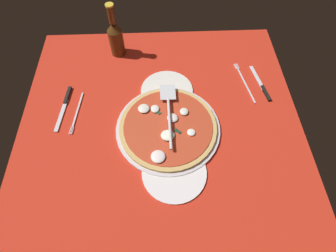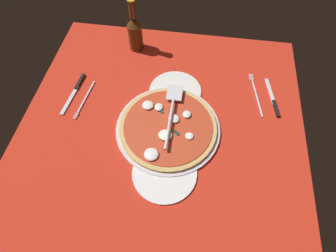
{
  "view_description": "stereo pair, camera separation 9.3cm",
  "coord_description": "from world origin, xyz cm",
  "px_view_note": "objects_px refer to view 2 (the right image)",
  "views": [
    {
      "loc": [
        51.6,
        0.56,
        81.41
      ],
      "look_at": [
        1.82,
        2.6,
        2.45
      ],
      "focal_mm": 28.57,
      "sensor_mm": 36.0,
      "label": 1
    },
    {
      "loc": [
        51.11,
        9.88,
        81.41
      ],
      "look_at": [
        1.82,
        2.6,
        2.45
      ],
      "focal_mm": 28.57,
      "sensor_mm": 36.0,
      "label": 2
    }
  ],
  "objects_px": {
    "dinner_plate_left": "(175,91)",
    "dinner_plate_right": "(165,173)",
    "pizza": "(168,127)",
    "place_setting_far": "(265,98)",
    "pizza_server": "(172,111)",
    "place_setting_near": "(80,95)",
    "beer_bottle": "(135,31)"
  },
  "relations": [
    {
      "from": "place_setting_near",
      "to": "place_setting_far",
      "type": "height_order",
      "value": "same"
    },
    {
      "from": "pizza",
      "to": "pizza_server",
      "type": "bearing_deg",
      "value": 173.02
    },
    {
      "from": "dinner_plate_left",
      "to": "pizza",
      "type": "bearing_deg",
      "value": -1.19
    },
    {
      "from": "place_setting_far",
      "to": "dinner_plate_left",
      "type": "bearing_deg",
      "value": 82.12
    },
    {
      "from": "dinner_plate_left",
      "to": "beer_bottle",
      "type": "relative_size",
      "value": 0.87
    },
    {
      "from": "dinner_plate_right",
      "to": "pizza_server",
      "type": "distance_m",
      "value": 0.22
    },
    {
      "from": "pizza_server",
      "to": "beer_bottle",
      "type": "xyz_separation_m",
      "value": [
        -0.35,
        -0.2,
        0.04
      ]
    },
    {
      "from": "dinner_plate_left",
      "to": "dinner_plate_right",
      "type": "bearing_deg",
      "value": 1.79
    },
    {
      "from": "dinner_plate_right",
      "to": "place_setting_far",
      "type": "bearing_deg",
      "value": 137.05
    },
    {
      "from": "pizza_server",
      "to": "place_setting_far",
      "type": "xyz_separation_m",
      "value": [
        -0.14,
        0.34,
        -0.04
      ]
    },
    {
      "from": "pizza_server",
      "to": "place_setting_near",
      "type": "distance_m",
      "value": 0.37
    },
    {
      "from": "pizza",
      "to": "pizza_server",
      "type": "relative_size",
      "value": 1.24
    },
    {
      "from": "dinner_plate_right",
      "to": "pizza_server",
      "type": "xyz_separation_m",
      "value": [
        -0.22,
        -0.01,
        0.04
      ]
    },
    {
      "from": "pizza",
      "to": "pizza_server",
      "type": "distance_m",
      "value": 0.06
    },
    {
      "from": "dinner_plate_left",
      "to": "place_setting_near",
      "type": "distance_m",
      "value": 0.37
    },
    {
      "from": "dinner_plate_right",
      "to": "place_setting_near",
      "type": "distance_m",
      "value": 0.46
    },
    {
      "from": "dinner_plate_left",
      "to": "place_setting_near",
      "type": "xyz_separation_m",
      "value": [
        0.07,
        -0.36,
        -0.0
      ]
    },
    {
      "from": "pizza",
      "to": "place_setting_far",
      "type": "xyz_separation_m",
      "value": [
        -0.19,
        0.35,
        -0.02
      ]
    },
    {
      "from": "beer_bottle",
      "to": "place_setting_far",
      "type": "bearing_deg",
      "value": 69.32
    },
    {
      "from": "dinner_plate_left",
      "to": "pizza",
      "type": "relative_size",
      "value": 0.59
    },
    {
      "from": "pizza_server",
      "to": "beer_bottle",
      "type": "bearing_deg",
      "value": 29.96
    },
    {
      "from": "dinner_plate_left",
      "to": "beer_bottle",
      "type": "distance_m",
      "value": 0.31
    },
    {
      "from": "place_setting_near",
      "to": "pizza",
      "type": "bearing_deg",
      "value": 79.96
    },
    {
      "from": "place_setting_near",
      "to": "place_setting_far",
      "type": "relative_size",
      "value": 0.97
    },
    {
      "from": "beer_bottle",
      "to": "dinner_plate_left",
      "type": "bearing_deg",
      "value": 41.89
    },
    {
      "from": "dinner_plate_left",
      "to": "place_setting_far",
      "type": "xyz_separation_m",
      "value": [
        -0.02,
        0.34,
        -0.0
      ]
    },
    {
      "from": "place_setting_near",
      "to": "pizza_server",
      "type": "bearing_deg",
      "value": 87.94
    },
    {
      "from": "dinner_plate_left",
      "to": "place_setting_near",
      "type": "height_order",
      "value": "place_setting_near"
    },
    {
      "from": "dinner_plate_right",
      "to": "beer_bottle",
      "type": "relative_size",
      "value": 0.9
    },
    {
      "from": "dinner_plate_right",
      "to": "beer_bottle",
      "type": "distance_m",
      "value": 0.61
    },
    {
      "from": "dinner_plate_left",
      "to": "dinner_plate_right",
      "type": "relative_size",
      "value": 0.97
    },
    {
      "from": "pizza",
      "to": "dinner_plate_right",
      "type": "bearing_deg",
      "value": 4.93
    }
  ]
}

